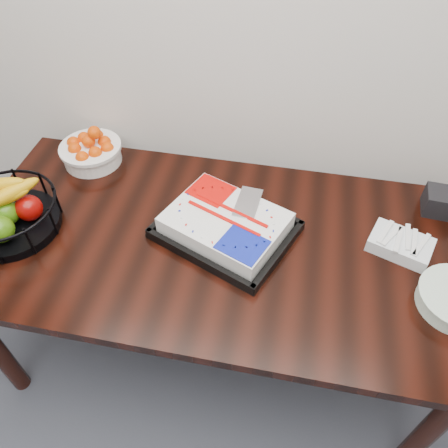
% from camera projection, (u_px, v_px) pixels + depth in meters
% --- Properties ---
extents(table, '(1.80, 0.90, 0.75)m').
position_uv_depth(table, '(215.00, 255.00, 1.62)').
color(table, black).
rests_on(table, ground).
extents(cake_tray, '(0.55, 0.50, 0.09)m').
position_uv_depth(cake_tray, '(226.00, 225.00, 1.55)').
color(cake_tray, black).
rests_on(cake_tray, table).
extents(tangerine_bowl, '(0.26, 0.26, 0.16)m').
position_uv_depth(tangerine_bowl, '(90.00, 148.00, 1.81)').
color(tangerine_bowl, white).
rests_on(tangerine_bowl, table).
extents(fruit_basket, '(0.37, 0.37, 0.19)m').
position_uv_depth(fruit_basket, '(6.00, 212.00, 1.54)').
color(fruit_basket, black).
rests_on(fruit_basket, table).
extents(fork_bag, '(0.24, 0.19, 0.06)m').
position_uv_depth(fork_bag, '(400.00, 244.00, 1.51)').
color(fork_bag, silver).
rests_on(fork_bag, table).
extents(napkin_box, '(0.13, 0.12, 0.09)m').
position_uv_depth(napkin_box, '(442.00, 202.00, 1.63)').
color(napkin_box, black).
rests_on(napkin_box, table).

